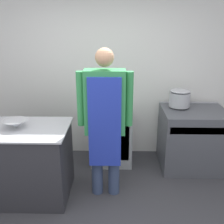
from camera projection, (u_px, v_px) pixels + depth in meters
wall_back at (106, 73)px, 4.10m from camera, size 8.00×0.05×2.70m
prep_counter at (15, 162)px, 3.25m from camera, size 1.37×0.79×0.91m
stove at (192, 138)px, 3.93m from camera, size 0.93×0.77×0.91m
fridge_unit at (112, 138)px, 4.08m from camera, size 0.61×0.58×0.79m
person_cook at (105, 116)px, 3.07m from camera, size 0.65×0.24×1.84m
mixing_bowl at (16, 124)px, 3.09m from camera, size 0.28×0.28×0.10m
stock_pot at (180, 98)px, 3.87m from camera, size 0.30×0.30×0.26m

